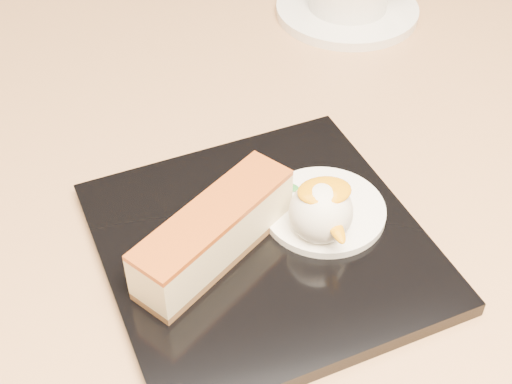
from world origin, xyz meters
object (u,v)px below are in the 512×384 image
object	(u,v)px
saucer	(347,10)
table	(258,289)
dessert_plate	(263,245)
cheesecake	(214,233)
ice_cream_scoop	(321,212)

from	to	relation	value
saucer	table	bearing A→B (deg)	-124.70
table	dessert_plate	world-z (taller)	dessert_plate
table	saucer	world-z (taller)	saucer
table	cheesecake	world-z (taller)	cheesecake
ice_cream_scoop	saucer	size ratio (longest dim) A/B	0.30
cheesecake	dessert_plate	bearing A→B (deg)	-29.37
ice_cream_scoop	cheesecake	bearing A→B (deg)	-180.00
table	cheesecake	size ratio (longest dim) A/B	6.45
saucer	dessert_plate	bearing A→B (deg)	-118.90
table	dessert_plate	bearing A→B (deg)	-101.62
dessert_plate	ice_cream_scoop	world-z (taller)	ice_cream_scoop
table	cheesecake	bearing A→B (deg)	-119.64
ice_cream_scoop	saucer	bearing A→B (deg)	67.47
table	saucer	xyz separation A→B (m)	(0.15, 0.22, 0.16)
cheesecake	ice_cream_scoop	xyz separation A→B (m)	(0.08, 0.00, 0.00)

